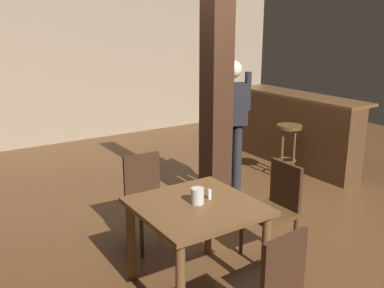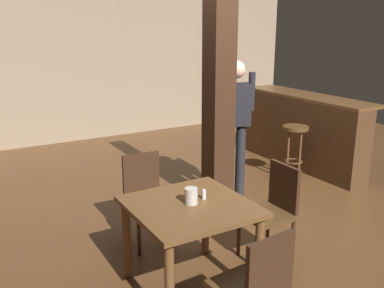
{
  "view_description": "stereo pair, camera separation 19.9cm",
  "coord_description": "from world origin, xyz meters",
  "px_view_note": "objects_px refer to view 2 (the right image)",
  "views": [
    {
      "loc": [
        -2.99,
        -3.27,
        2.13
      ],
      "look_at": [
        -0.69,
        0.27,
        0.94
      ],
      "focal_mm": 40.0,
      "sensor_mm": 36.0,
      "label": 1
    },
    {
      "loc": [
        -2.82,
        -3.38,
        2.13
      ],
      "look_at": [
        -0.69,
        0.27,
        0.94
      ],
      "focal_mm": 40.0,
      "sensor_mm": 36.0,
      "label": 2
    }
  ],
  "objects_px": {
    "chair_north": "(146,195)",
    "bar_counter": "(301,131)",
    "napkin_cup": "(191,196)",
    "chair_south": "(256,286)",
    "salt_shaker": "(204,195)",
    "chair_east": "(273,207)",
    "standing_person": "(235,121)",
    "bar_stool_near": "(295,140)",
    "dining_table": "(190,219)"
  },
  "relations": [
    {
      "from": "chair_north",
      "to": "standing_person",
      "type": "distance_m",
      "value": 1.56
    },
    {
      "from": "salt_shaker",
      "to": "chair_south",
      "type": "bearing_deg",
      "value": -99.92
    },
    {
      "from": "chair_north",
      "to": "bar_stool_near",
      "type": "xyz_separation_m",
      "value": [
        2.54,
        0.61,
        0.07
      ]
    },
    {
      "from": "chair_south",
      "to": "bar_counter",
      "type": "height_order",
      "value": "bar_counter"
    },
    {
      "from": "chair_east",
      "to": "chair_north",
      "type": "bearing_deg",
      "value": 135.87
    },
    {
      "from": "chair_south",
      "to": "chair_east",
      "type": "height_order",
      "value": "same"
    },
    {
      "from": "chair_south",
      "to": "chair_east",
      "type": "bearing_deg",
      "value": 44.38
    },
    {
      "from": "bar_counter",
      "to": "standing_person",
      "type": "bearing_deg",
      "value": -161.92
    },
    {
      "from": "chair_east",
      "to": "standing_person",
      "type": "distance_m",
      "value": 1.51
    },
    {
      "from": "dining_table",
      "to": "napkin_cup",
      "type": "bearing_deg",
      "value": 30.96
    },
    {
      "from": "salt_shaker",
      "to": "bar_stool_near",
      "type": "xyz_separation_m",
      "value": [
        2.4,
        1.47,
        -0.21
      ]
    },
    {
      "from": "chair_east",
      "to": "salt_shaker",
      "type": "distance_m",
      "value": 0.8
    },
    {
      "from": "napkin_cup",
      "to": "bar_stool_near",
      "type": "relative_size",
      "value": 0.17
    },
    {
      "from": "salt_shaker",
      "to": "standing_person",
      "type": "distance_m",
      "value": 1.85
    },
    {
      "from": "salt_shaker",
      "to": "dining_table",
      "type": "bearing_deg",
      "value": -168.88
    },
    {
      "from": "standing_person",
      "to": "bar_stool_near",
      "type": "bearing_deg",
      "value": 6.79
    },
    {
      "from": "bar_stool_near",
      "to": "standing_person",
      "type": "bearing_deg",
      "value": -173.21
    },
    {
      "from": "bar_counter",
      "to": "chair_south",
      "type": "bearing_deg",
      "value": -137.99
    },
    {
      "from": "chair_north",
      "to": "bar_counter",
      "type": "bearing_deg",
      "value": 18.29
    },
    {
      "from": "napkin_cup",
      "to": "chair_south",
      "type": "bearing_deg",
      "value": -91.54
    },
    {
      "from": "chair_north",
      "to": "chair_south",
      "type": "distance_m",
      "value": 1.75
    },
    {
      "from": "chair_south",
      "to": "bar_stool_near",
      "type": "bearing_deg",
      "value": 42.67
    },
    {
      "from": "salt_shaker",
      "to": "standing_person",
      "type": "bearing_deg",
      "value": 46.4
    },
    {
      "from": "chair_north",
      "to": "salt_shaker",
      "type": "relative_size",
      "value": 10.71
    },
    {
      "from": "chair_south",
      "to": "bar_counter",
      "type": "relative_size",
      "value": 0.39
    },
    {
      "from": "chair_north",
      "to": "napkin_cup",
      "type": "xyz_separation_m",
      "value": [
        0.01,
        -0.88,
        0.3
      ]
    },
    {
      "from": "chair_north",
      "to": "salt_shaker",
      "type": "xyz_separation_m",
      "value": [
        0.14,
        -0.86,
        0.28
      ]
    },
    {
      "from": "chair_east",
      "to": "standing_person",
      "type": "bearing_deg",
      "value": 68.85
    },
    {
      "from": "salt_shaker",
      "to": "bar_stool_near",
      "type": "distance_m",
      "value": 2.82
    },
    {
      "from": "salt_shaker",
      "to": "bar_counter",
      "type": "bearing_deg",
      "value": 32.71
    },
    {
      "from": "chair_north",
      "to": "bar_stool_near",
      "type": "distance_m",
      "value": 2.61
    },
    {
      "from": "standing_person",
      "to": "chair_east",
      "type": "bearing_deg",
      "value": -111.15
    },
    {
      "from": "chair_south",
      "to": "napkin_cup",
      "type": "xyz_separation_m",
      "value": [
        0.02,
        0.87,
        0.3
      ]
    },
    {
      "from": "salt_shaker",
      "to": "bar_stool_near",
      "type": "bearing_deg",
      "value": 31.41
    },
    {
      "from": "chair_south",
      "to": "salt_shaker",
      "type": "bearing_deg",
      "value": 80.08
    },
    {
      "from": "bar_counter",
      "to": "bar_stool_near",
      "type": "bearing_deg",
      "value": -141.58
    },
    {
      "from": "dining_table",
      "to": "salt_shaker",
      "type": "relative_size",
      "value": 11.24
    },
    {
      "from": "chair_east",
      "to": "bar_stool_near",
      "type": "relative_size",
      "value": 1.15
    },
    {
      "from": "bar_stool_near",
      "to": "bar_counter",
      "type": "bearing_deg",
      "value": 38.42
    },
    {
      "from": "standing_person",
      "to": "bar_counter",
      "type": "xyz_separation_m",
      "value": [
        1.64,
        0.53,
        -0.44
      ]
    },
    {
      "from": "bar_counter",
      "to": "salt_shaker",
      "type": "bearing_deg",
      "value": -147.29
    },
    {
      "from": "chair_north",
      "to": "bar_counter",
      "type": "relative_size",
      "value": 0.39
    },
    {
      "from": "chair_east",
      "to": "salt_shaker",
      "type": "height_order",
      "value": "chair_east"
    },
    {
      "from": "napkin_cup",
      "to": "standing_person",
      "type": "height_order",
      "value": "standing_person"
    },
    {
      "from": "chair_east",
      "to": "bar_stool_near",
      "type": "xyz_separation_m",
      "value": [
        1.65,
        1.47,
        0.07
      ]
    },
    {
      "from": "chair_north",
      "to": "chair_east",
      "type": "bearing_deg",
      "value": -44.13
    },
    {
      "from": "chair_north",
      "to": "standing_person",
      "type": "xyz_separation_m",
      "value": [
        1.41,
        0.47,
        0.5
      ]
    },
    {
      "from": "chair_north",
      "to": "standing_person",
      "type": "relative_size",
      "value": 0.52
    },
    {
      "from": "chair_north",
      "to": "salt_shaker",
      "type": "height_order",
      "value": "chair_north"
    },
    {
      "from": "dining_table",
      "to": "napkin_cup",
      "type": "height_order",
      "value": "napkin_cup"
    }
  ]
}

